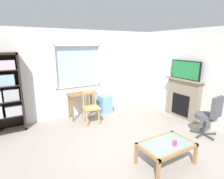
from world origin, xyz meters
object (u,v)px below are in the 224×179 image
bookshelf (0,93)px  sippy_cup (175,143)px  coffee_table (166,146)px  wooden_chair (91,107)px  fireplace (183,99)px  plastic_drawer_unit (105,104)px  office_chair (210,114)px  tv (185,70)px  desk_under_window (82,98)px

bookshelf → sippy_cup: bookshelf is taller
coffee_table → wooden_chair: bearing=100.2°
bookshelf → wooden_chair: size_ratio=2.15×
fireplace → sippy_cup: bearing=-144.0°
wooden_chair → plastic_drawer_unit: (0.74, 0.56, -0.20)m
bookshelf → coffee_table: size_ratio=2.02×
wooden_chair → fireplace: fireplace is taller
office_chair → coffee_table: 1.65m
fireplace → tv: tv is taller
bookshelf → tv: size_ratio=2.07×
wooden_chair → tv: 2.83m
desk_under_window → wooden_chair: (0.04, -0.51, -0.13)m
coffee_table → fireplace: bearing=32.7°
desk_under_window → fireplace: bearing=-30.9°
desk_under_window → fireplace: (2.53, -1.51, -0.01)m
wooden_chair → coffee_table: wooden_chair is taller
coffee_table → sippy_cup: bearing=-55.4°
bookshelf → wooden_chair: bearing=-16.9°
office_chair → coffee_table: (-1.62, -0.23, -0.21)m
wooden_chair → coffee_table: size_ratio=0.94×
wooden_chair → office_chair: office_chair is taller
wooden_chair → coffee_table: bearing=-79.8°
wooden_chair → bookshelf: bearing=163.1°
desk_under_window → wooden_chair: wooden_chair is taller
tv → office_chair: (-0.43, -1.10, -0.86)m
sippy_cup → plastic_drawer_unit: bearing=85.3°
bookshelf → office_chair: (4.09, -2.72, -0.44)m
fireplace → coffee_table: 2.47m
office_chair → sippy_cup: bearing=-167.5°
bookshelf → tv: 4.82m
desk_under_window → tv: bearing=-31.1°
fireplace → desk_under_window: bearing=149.1°
tv → office_chair: bearing=-111.3°
coffee_table → bookshelf: bearing=130.0°
plastic_drawer_unit → fireplace: 2.36m
fireplace → sippy_cup: 2.46m
fireplace → office_chair: fireplace is taller
desk_under_window → bookshelf: bearing=176.9°
sippy_cup → fireplace: bearing=36.0°
plastic_drawer_unit → sippy_cup: size_ratio=5.97×
wooden_chair → sippy_cup: bearing=-78.5°
bookshelf → fireplace: bookshelf is taller
desk_under_window → coffee_table: 2.89m
bookshelf → desk_under_window: 2.05m
plastic_drawer_unit → tv: 2.60m
desk_under_window → wooden_chair: bearing=-85.2°
tv → coffee_table: size_ratio=0.98×
plastic_drawer_unit → coffee_table: (-0.32, -2.89, 0.08)m
bookshelf → plastic_drawer_unit: size_ratio=3.60×
plastic_drawer_unit → office_chair: bearing=-64.0°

